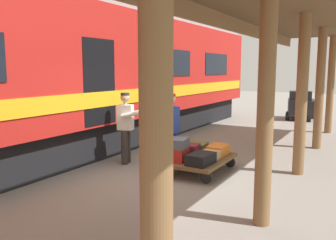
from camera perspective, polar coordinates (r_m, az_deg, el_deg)
ground_plane at (r=7.64m, az=2.23°, el=-9.06°), size 60.00×60.00×0.00m
platform_canopy at (r=6.69m, az=18.53°, el=16.26°), size 3.20×15.46×3.56m
train_car at (r=9.56m, az=-17.71°, el=6.56°), size 3.02×20.46×4.00m
luggage_cart at (r=8.00m, az=4.83°, el=-6.32°), size 1.23×1.73×0.31m
suitcase_tan_vintage at (r=7.85m, az=6.69°, el=-5.57°), size 0.39×0.52×0.19m
suitcase_maroon_trunk at (r=8.07m, az=3.06°, el=-4.81°), size 0.54×0.50×0.28m
suitcase_olive_duffel at (r=8.49m, az=4.50°, el=-4.36°), size 0.54×0.60×0.23m
suitcase_orange_carryall at (r=8.28m, az=7.99°, el=-4.74°), size 0.41×0.64×0.23m
suitcase_red_plastic at (r=7.66m, az=1.45°, el=-5.48°), size 0.46×0.52×0.29m
suitcase_black_hardshell at (r=7.43m, az=5.24°, el=-6.18°), size 0.46×0.65×0.23m
suitcase_slate_roller at (r=7.60m, az=1.71°, el=-3.68°), size 0.44×0.57×0.20m
porter_in_overalls at (r=8.20m, az=0.38°, el=-1.23°), size 0.73×0.56×1.70m
porter_by_door at (r=8.58m, az=-6.65°, el=-0.86°), size 0.73×0.55×1.70m
baggage_tug at (r=17.17m, az=20.39°, el=2.14°), size 1.44×1.90×1.30m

